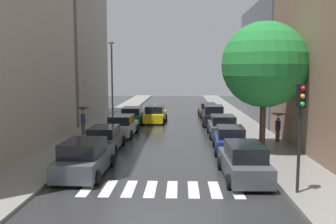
{
  "coord_description": "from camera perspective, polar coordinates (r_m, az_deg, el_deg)",
  "views": [
    {
      "loc": [
        0.81,
        -11.18,
        4.96
      ],
      "look_at": [
        -0.35,
        20.82,
        1.29
      ],
      "focal_mm": 38.43,
      "sensor_mm": 36.0,
      "label": 1
    }
  ],
  "objects": [
    {
      "name": "ground_plane",
      "position": [
        35.54,
        0.74,
        -1.51
      ],
      "size": [
        28.0,
        72.0,
        0.04
      ],
      "primitive_type": "cube",
      "color": "#2A2A2D"
    },
    {
      "name": "sidewalk_left",
      "position": [
        36.26,
        -9.58,
        -1.29
      ],
      "size": [
        3.0,
        72.0,
        0.15
      ],
      "primitive_type": "cube",
      "color": "gray",
      "rests_on": "ground"
    },
    {
      "name": "sidewalk_right",
      "position": [
        35.97,
        11.16,
        -1.39
      ],
      "size": [
        3.0,
        72.0,
        0.15
      ],
      "primitive_type": "cube",
      "color": "gray",
      "rests_on": "ground"
    },
    {
      "name": "crosswalk_stripes",
      "position": [
        15.49,
        -1.06,
        -12.11
      ],
      "size": [
        6.75,
        2.2,
        0.01
      ],
      "color": "silver",
      "rests_on": "ground"
    },
    {
      "name": "building_left_mid",
      "position": [
        38.98,
        -15.95,
        12.25
      ],
      "size": [
        6.0,
        12.48,
        18.0
      ],
      "primitive_type": "cube",
      "color": "#9E9384",
      "rests_on": "ground"
    },
    {
      "name": "building_right_mid",
      "position": [
        38.21,
        17.69,
        7.4
      ],
      "size": [
        6.0,
        14.51,
        11.48
      ],
      "primitive_type": "cube",
      "color": "slate",
      "rests_on": "ground"
    },
    {
      "name": "parked_car_left_nearest",
      "position": [
        17.73,
        -13.1,
        -7.22
      ],
      "size": [
        2.25,
        4.62,
        1.7
      ],
      "rotation": [
        0.0,
        0.0,
        1.55
      ],
      "color": "#474C51",
      "rests_on": "ground"
    },
    {
      "name": "parked_car_left_second",
      "position": [
        22.89,
        -10.02,
        -4.23
      ],
      "size": [
        2.08,
        4.43,
        1.53
      ],
      "rotation": [
        0.0,
        0.0,
        1.55
      ],
      "color": "#474C51",
      "rests_on": "ground"
    },
    {
      "name": "parked_car_left_third",
      "position": [
        27.91,
        -7.31,
        -2.2
      ],
      "size": [
        2.2,
        4.37,
        1.58
      ],
      "rotation": [
        0.0,
        0.0,
        1.53
      ],
      "color": "#B2B7BF",
      "rests_on": "ground"
    },
    {
      "name": "parked_car_left_fourth",
      "position": [
        34.37,
        -5.71,
        -0.56
      ],
      "size": [
        2.2,
        4.84,
        1.54
      ],
      "rotation": [
        0.0,
        0.0,
        1.6
      ],
      "color": "#0C4C2D",
      "rests_on": "ground"
    },
    {
      "name": "parked_car_right_nearest",
      "position": [
        17.03,
        11.96,
        -7.78
      ],
      "size": [
        2.07,
        4.66,
        1.69
      ],
      "rotation": [
        0.0,
        0.0,
        1.59
      ],
      "color": "#474C51",
      "rests_on": "ground"
    },
    {
      "name": "parked_car_right_second",
      "position": [
        22.43,
        9.81,
        -4.39
      ],
      "size": [
        2.15,
        4.12,
        1.59
      ],
      "rotation": [
        0.0,
        0.0,
        1.52
      ],
      "color": "navy",
      "rests_on": "ground"
    },
    {
      "name": "parked_car_right_third",
      "position": [
        27.57,
        8.65,
        -2.29
      ],
      "size": [
        2.2,
        4.32,
        1.63
      ],
      "rotation": [
        0.0,
        0.0,
        1.56
      ],
      "color": "#474C51",
      "rests_on": "ground"
    },
    {
      "name": "parked_car_right_fourth",
      "position": [
        33.47,
        7.2,
        -0.58
      ],
      "size": [
        2.23,
        4.86,
        1.81
      ],
      "rotation": [
        0.0,
        0.0,
        1.53
      ],
      "color": "black",
      "rests_on": "ground"
    },
    {
      "name": "parked_car_right_fifth",
      "position": [
        39.28,
        6.34,
        0.31
      ],
      "size": [
        2.04,
        4.31,
        1.53
      ],
      "rotation": [
        0.0,
        0.0,
        1.59
      ],
      "color": "brown",
      "rests_on": "ground"
    },
    {
      "name": "taxi_midroad",
      "position": [
        34.69,
        -2.06,
        -0.41
      ],
      "size": [
        2.19,
        4.54,
        1.81
      ],
      "rotation": [
        0.0,
        0.0,
        1.54
      ],
      "color": "yellow",
      "rests_on": "ground"
    },
    {
      "name": "pedestrian_foreground",
      "position": [
        25.6,
        17.05,
        -1.37
      ],
      "size": [
        1.03,
        1.03,
        1.92
      ],
      "rotation": [
        0.0,
        0.0,
        2.82
      ],
      "color": "brown",
      "rests_on": "sidewalk_right"
    },
    {
      "name": "pedestrian_near_tree",
      "position": [
        27.77,
        -13.34,
        -0.43
      ],
      "size": [
        1.03,
        1.03,
        2.08
      ],
      "rotation": [
        0.0,
        0.0,
        2.76
      ],
      "color": "#38513D",
      "rests_on": "sidewalk_left"
    },
    {
      "name": "street_tree_right",
      "position": [
        22.46,
        15.04,
        7.26
      ],
      "size": [
        5.14,
        5.14,
        7.76
      ],
      "color": "#513823",
      "rests_on": "sidewalk_right"
    },
    {
      "name": "traffic_light_right_corner",
      "position": [
        14.83,
        20.29,
        -0.35
      ],
      "size": [
        0.3,
        0.42,
        4.3
      ],
      "color": "black",
      "rests_on": "sidewalk_right"
    },
    {
      "name": "lamp_post_left",
      "position": [
        33.64,
        -8.87,
        5.55
      ],
      "size": [
        0.6,
        0.28,
        7.47
      ],
      "color": "#595B60",
      "rests_on": "sidewalk_left"
    }
  ]
}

